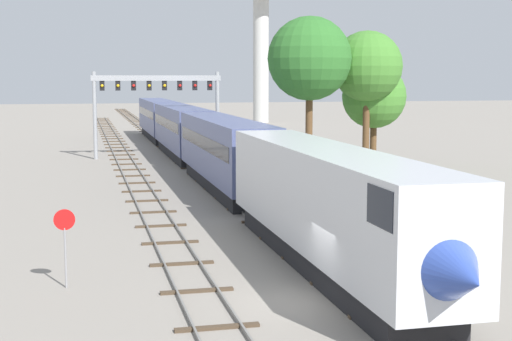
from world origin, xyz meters
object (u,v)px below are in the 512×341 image
object	(u,v)px
stop_sign	(65,237)
trackside_tree_right	(374,97)
signal_gantry	(157,94)
passenger_train	(198,138)
trackside_tree_left	(367,67)
trackside_tree_mid	(310,59)

from	to	relation	value
stop_sign	trackside_tree_right	distance (m)	41.11
stop_sign	trackside_tree_right	size ratio (longest dim) A/B	0.33
signal_gantry	stop_sign	distance (m)	44.46
passenger_train	trackside_tree_right	world-z (taller)	trackside_tree_right
trackside_tree_left	stop_sign	bearing A→B (deg)	-127.57
passenger_train	stop_sign	world-z (taller)	passenger_train
passenger_train	trackside_tree_left	size ratio (longest dim) A/B	7.62
trackside_tree_right	stop_sign	bearing A→B (deg)	-127.55
stop_sign	trackside_tree_right	bearing A→B (deg)	52.45
signal_gantry	stop_sign	bearing A→B (deg)	-100.08
stop_sign	signal_gantry	bearing A→B (deg)	79.92
signal_gantry	trackside_tree_right	size ratio (longest dim) A/B	1.39
trackside_tree_left	trackside_tree_right	size ratio (longest dim) A/B	1.30
passenger_train	stop_sign	distance (m)	34.65
stop_sign	trackside_tree_mid	size ratio (longest dim) A/B	0.23
trackside_tree_mid	trackside_tree_right	bearing A→B (deg)	25.54
trackside_tree_left	trackside_tree_mid	distance (m)	5.53
signal_gantry	trackside_tree_left	size ratio (longest dim) A/B	1.07
stop_sign	trackside_tree_left	size ratio (longest dim) A/B	0.25
passenger_train	signal_gantry	distance (m)	11.18
stop_sign	trackside_tree_left	distance (m)	39.13
trackside_tree_left	passenger_train	bearing A→B (deg)	169.15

